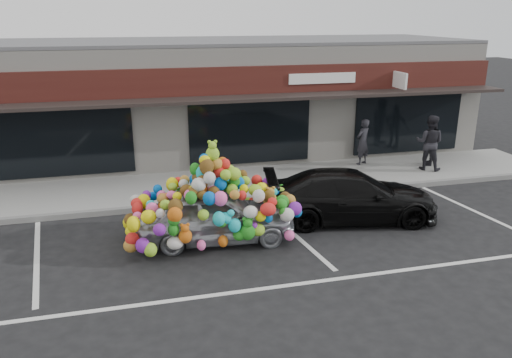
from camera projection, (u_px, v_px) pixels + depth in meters
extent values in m
plane|color=black|center=(181.00, 247.00, 11.76)|extent=(90.00, 90.00, 0.00)
cube|color=silver|center=(155.00, 101.00, 18.93)|extent=(24.00, 6.00, 4.20)
cube|color=#59595B|center=(151.00, 42.00, 18.25)|extent=(24.00, 6.00, 0.12)
cube|color=#3B1410|center=(158.00, 83.00, 15.76)|extent=(24.00, 0.18, 0.90)
cube|color=black|center=(160.00, 101.00, 15.44)|extent=(24.00, 1.20, 0.10)
cube|color=white|center=(399.00, 80.00, 17.25)|extent=(0.08, 0.95, 0.55)
cube|color=white|center=(323.00, 78.00, 16.92)|extent=(2.40, 0.04, 0.35)
cube|color=black|center=(64.00, 140.00, 15.65)|extent=(4.20, 0.12, 2.30)
cube|color=black|center=(250.00, 130.00, 17.04)|extent=(4.20, 0.12, 2.30)
cube|color=black|center=(408.00, 121.00, 18.42)|extent=(4.20, 0.12, 2.30)
cube|color=#969690|center=(167.00, 189.00, 15.42)|extent=(26.00, 3.00, 0.15)
cube|color=slate|center=(171.00, 206.00, 14.04)|extent=(26.00, 0.18, 0.16)
cube|color=silver|center=(37.00, 258.00, 11.21)|extent=(0.73, 4.37, 0.01)
cube|color=silver|center=(291.00, 231.00, 12.59)|extent=(0.73, 4.37, 0.01)
cube|color=silver|center=(476.00, 212.00, 13.84)|extent=(0.73, 4.37, 0.01)
cube|color=silver|center=(291.00, 285.00, 10.11)|extent=(14.00, 0.12, 0.01)
imported|color=gray|center=(215.00, 215.00, 11.95)|extent=(1.84, 3.93, 1.30)
ellipsoid|color=#F6391D|center=(214.00, 169.00, 11.59)|extent=(1.28, 1.69, 0.98)
sphere|color=yellow|center=(270.00, 200.00, 12.02)|extent=(0.34, 0.34, 0.34)
sphere|color=blue|center=(247.00, 230.00, 11.34)|extent=(0.36, 0.36, 0.36)
sphere|color=green|center=(178.00, 207.00, 12.55)|extent=(0.30, 0.30, 0.30)
sphere|color=pink|center=(213.00, 151.00, 11.45)|extent=(0.32, 0.32, 0.32)
sphere|color=orange|center=(165.00, 205.00, 11.68)|extent=(0.30, 0.30, 0.30)
imported|color=black|center=(351.00, 196.00, 13.17)|extent=(2.65, 4.82, 1.32)
imported|color=black|center=(363.00, 142.00, 17.49)|extent=(0.71, 0.62, 1.62)
imported|color=black|center=(429.00, 143.00, 16.86)|extent=(1.16, 1.13, 1.88)
imported|color=#27252A|center=(431.00, 141.00, 17.39)|extent=(1.07, 0.91, 1.72)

